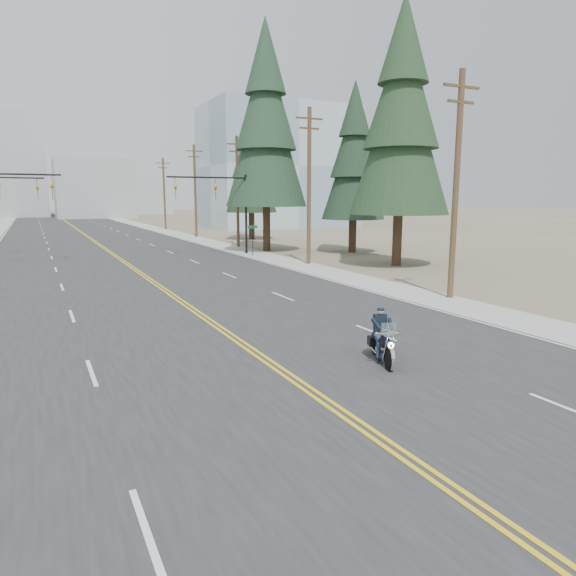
# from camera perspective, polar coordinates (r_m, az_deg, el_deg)

# --- Properties ---
(ground_plane) EXTENTS (400.00, 400.00, 0.00)m
(ground_plane) POSITION_cam_1_polar(r_m,az_deg,el_deg) (13.78, 2.38, -11.38)
(ground_plane) COLOR #776D56
(ground_plane) RESTS_ON ground
(road) EXTENTS (20.00, 200.00, 0.01)m
(road) POSITION_cam_1_polar(r_m,az_deg,el_deg) (81.63, -22.04, 5.80)
(road) COLOR #303033
(road) RESTS_ON ground
(sidewalk_right) EXTENTS (3.00, 200.00, 0.01)m
(sidewalk_right) POSITION_cam_1_polar(r_m,az_deg,el_deg) (83.29, -14.10, 6.30)
(sidewalk_right) COLOR #A5A5A0
(sidewalk_right) RESTS_ON ground
(traffic_mast_right) EXTENTS (7.10, 0.26, 7.00)m
(traffic_mast_right) POSITION_cam_1_polar(r_m,az_deg,el_deg) (45.82, -7.10, 9.86)
(traffic_mast_right) COLOR black
(traffic_mast_right) RESTS_ON ground
(street_sign) EXTENTS (0.90, 0.06, 2.62)m
(street_sign) POSITION_cam_1_polar(r_m,az_deg,el_deg) (44.71, -3.94, 5.89)
(street_sign) COLOR black
(street_sign) RESTS_ON ground
(utility_pole_a) EXTENTS (2.20, 0.30, 11.00)m
(utility_pole_a) POSITION_cam_1_polar(r_m,az_deg,el_deg) (26.83, 18.19, 11.06)
(utility_pole_a) COLOR brown
(utility_pole_a) RESTS_ON ground
(utility_pole_b) EXTENTS (2.20, 0.30, 11.50)m
(utility_pole_b) POSITION_cam_1_polar(r_m,az_deg,el_deg) (39.02, 2.35, 11.45)
(utility_pole_b) COLOR brown
(utility_pole_b) RESTS_ON ground
(utility_pole_c) EXTENTS (2.20, 0.30, 11.00)m
(utility_pole_c) POSITION_cam_1_polar(r_m,az_deg,el_deg) (52.67, -5.64, 10.77)
(utility_pole_c) COLOR brown
(utility_pole_c) RESTS_ON ground
(utility_pole_d) EXTENTS (2.20, 0.30, 11.50)m
(utility_pole_d) POSITION_cam_1_polar(r_m,az_deg,el_deg) (66.91, -10.28, 10.72)
(utility_pole_d) COLOR brown
(utility_pole_d) RESTS_ON ground
(utility_pole_e) EXTENTS (2.20, 0.30, 11.00)m
(utility_pole_e) POSITION_cam_1_polar(r_m,az_deg,el_deg) (83.36, -13.58, 10.26)
(utility_pole_e) COLOR brown
(utility_pole_e) RESTS_ON ground
(glass_building) EXTENTS (24.00, 16.00, 20.00)m
(glass_building) POSITION_cam_1_polar(r_m,az_deg,el_deg) (89.90, -1.17, 13.22)
(glass_building) COLOR #9EB5CC
(glass_building) RESTS_ON ground
(haze_bldg_b) EXTENTS (18.00, 14.00, 14.00)m
(haze_bldg_b) POSITION_cam_1_polar(r_m,az_deg,el_deg) (136.99, -20.72, 10.25)
(haze_bldg_b) COLOR #ADB2B7
(haze_bldg_b) RESTS_ON ground
(haze_bldg_c) EXTENTS (16.00, 12.00, 18.00)m
(haze_bldg_c) POSITION_cam_1_polar(r_m,az_deg,el_deg) (129.80, -5.58, 11.76)
(haze_bldg_c) COLOR #B7BCC6
(haze_bldg_c) RESTS_ON ground
(haze_bldg_d) EXTENTS (20.00, 15.00, 26.00)m
(haze_bldg_d) POSITION_cam_1_polar(r_m,az_deg,el_deg) (151.56, -29.15, 11.83)
(haze_bldg_d) COLOR #ADB2B7
(haze_bldg_d) RESTS_ON ground
(haze_bldg_e) EXTENTS (14.00, 14.00, 12.00)m
(haze_bldg_e) POSITION_cam_1_polar(r_m,az_deg,el_deg) (164.23, -15.61, 10.03)
(haze_bldg_e) COLOR #B7BCC6
(haze_bldg_e) RESTS_ON ground
(motorcyclist) EXTENTS (1.61, 2.33, 1.67)m
(motorcyclist) POSITION_cam_1_polar(r_m,az_deg,el_deg) (16.05, 10.47, -5.27)
(motorcyclist) COLOR black
(motorcyclist) RESTS_ON ground
(conifer_near) EXTENTS (7.18, 7.18, 19.00)m
(conifer_near) POSITION_cam_1_polar(r_m,az_deg,el_deg) (39.37, 12.53, 18.41)
(conifer_near) COLOR #382619
(conifer_near) RESTS_ON ground
(conifer_mid) EXTENTS (5.73, 5.73, 15.27)m
(conifer_mid) POSITION_cam_1_polar(r_m,az_deg,el_deg) (47.93, 7.37, 14.44)
(conifer_mid) COLOR #382619
(conifer_mid) RESTS_ON ground
(conifer_tall) EXTENTS (7.54, 7.54, 20.94)m
(conifer_tall) POSITION_cam_1_polar(r_m,az_deg,el_deg) (49.35, -2.48, 18.20)
(conifer_tall) COLOR #382619
(conifer_tall) RESTS_ON ground
(conifer_far) EXTENTS (6.07, 6.07, 16.25)m
(conifer_far) POSITION_cam_1_polar(r_m,az_deg,el_deg) (62.73, -4.15, 13.95)
(conifer_far) COLOR #382619
(conifer_far) RESTS_ON ground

